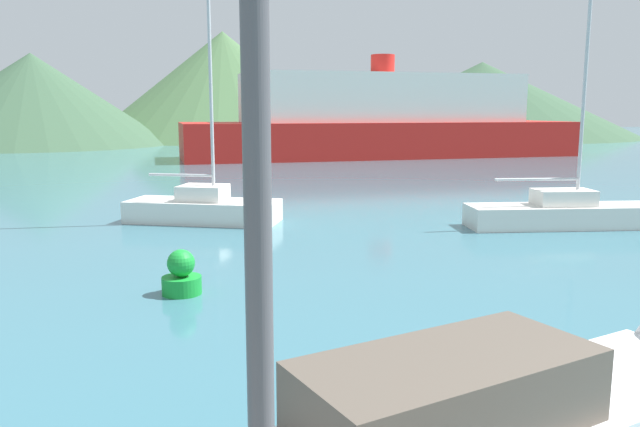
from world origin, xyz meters
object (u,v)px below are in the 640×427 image
buoy_marker (181,276)px  sailboat_middle (204,206)px  streetlamp (255,41)px  ferry_distant (382,121)px  sailboat_inner (562,213)px  motorboat_near (536,419)px

buoy_marker → sailboat_middle: bearing=80.4°
streetlamp → ferry_distant: ferry_distant is taller
sailboat_inner → ferry_distant: bearing=90.6°
motorboat_near → sailboat_inner: 15.56m
buoy_marker → sailboat_inner: bearing=17.8°
streetlamp → ferry_distant: (20.41, 47.55, -1.20)m
sailboat_inner → sailboat_middle: bearing=170.7°
buoy_marker → streetlamp: bearing=-92.4°
sailboat_inner → buoy_marker: size_ratio=7.75×
sailboat_middle → sailboat_inner: bearing=5.5°
streetlamp → ferry_distant: 51.76m
sailboat_inner → buoy_marker: bearing=-149.8°
streetlamp → motorboat_near: bearing=39.0°
streetlamp → sailboat_inner: size_ratio=0.59×
motorboat_near → sailboat_inner: size_ratio=1.18×
streetlamp → sailboat_inner: 20.77m
sailboat_middle → buoy_marker: size_ratio=11.49×
sailboat_inner → ferry_distant: ferry_distant is taller
motorboat_near → ferry_distant: size_ratio=0.27×
sailboat_middle → buoy_marker: sailboat_middle is taller
streetlamp → motorboat_near: size_ratio=0.50×
motorboat_near → sailboat_middle: 16.82m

